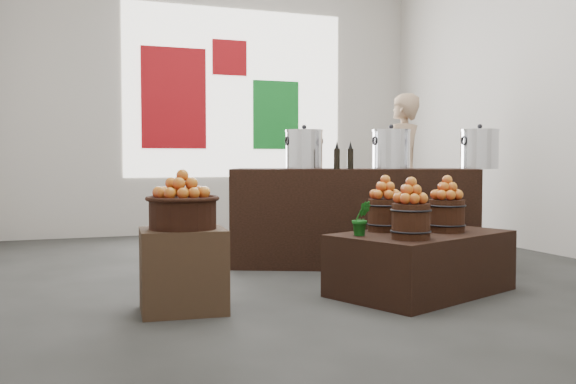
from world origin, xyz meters
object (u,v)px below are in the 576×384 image
object	(u,v)px
shopper	(401,169)
crate	(183,270)
wicker_basket	(183,214)
display_table	(421,263)
stock_pot_center	(391,150)
stock_pot_right	(479,150)
stock_pot_left	(304,150)
counter	(352,217)

from	to	relation	value
shopper	crate	bearing A→B (deg)	11.03
wicker_basket	shopper	world-z (taller)	shopper
display_table	shopper	distance (m)	3.09
stock_pot_center	stock_pot_right	distance (m)	0.86
wicker_basket	shopper	bearing A→B (deg)	38.98
crate	stock_pot_left	distance (m)	2.32
stock_pot_right	shopper	bearing A→B (deg)	84.05
stock_pot_left	stock_pot_center	xyz separation A→B (m)	(0.78, -0.35, 0.00)
shopper	stock_pot_left	bearing A→B (deg)	4.38
display_table	wicker_basket	bearing A→B (deg)	157.02
counter	stock_pot_right	distance (m)	1.40
display_table	stock_pot_left	distance (m)	1.85
display_table	stock_pot_right	world-z (taller)	stock_pot_right
counter	stock_pot_right	world-z (taller)	stock_pot_right
crate	wicker_basket	world-z (taller)	wicker_basket
stock_pot_right	shopper	distance (m)	1.82
stock_pot_left	stock_pot_right	bearing A→B (deg)	-23.88
crate	wicker_basket	xyz separation A→B (m)	(0.00, 0.00, 0.39)
crate	stock_pot_left	xyz separation A→B (m)	(1.51, 1.53, 0.86)
counter	shopper	size ratio (longest dim) A/B	1.26
stock_pot_center	shopper	distance (m)	1.76
crate	display_table	bearing A→B (deg)	-1.24
display_table	shopper	world-z (taller)	shopper
stock_pot_right	stock_pot_center	bearing A→B (deg)	156.12
crate	stock_pot_right	xyz separation A→B (m)	(3.08, 0.84, 0.86)
counter	wicker_basket	bearing A→B (deg)	-121.70
crate	stock_pot_right	size ratio (longest dim) A/B	1.59
display_table	shopper	xyz separation A→B (m)	(1.38, 2.68, 0.69)
display_table	counter	bearing A→B (deg)	65.41
stock_pot_center	crate	bearing A→B (deg)	-152.67
wicker_basket	stock_pot_center	world-z (taller)	stock_pot_center
crate	shopper	world-z (taller)	shopper
shopper	display_table	bearing A→B (deg)	34.81
display_table	counter	world-z (taller)	counter
stock_pot_center	shopper	size ratio (longest dim) A/B	0.19
crate	counter	distance (m)	2.37
stock_pot_center	stock_pot_left	bearing A→B (deg)	156.12
stock_pot_left	shopper	distance (m)	2.08
display_table	stock_pot_center	size ratio (longest dim) A/B	3.82
wicker_basket	shopper	distance (m)	4.21
crate	counter	xyz separation A→B (m)	(1.95, 1.34, 0.19)
stock_pot_left	shopper	size ratio (longest dim) A/B	0.19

